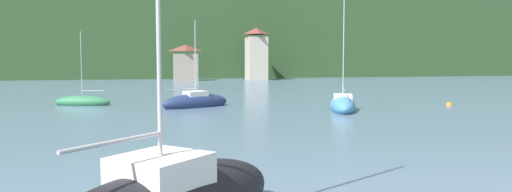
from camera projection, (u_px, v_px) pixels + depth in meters
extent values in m
cube|color=#2D4C28|center=(176.00, 27.00, 113.52)|extent=(352.00, 56.83, 21.21)
ellipsoid|color=#264223|center=(220.00, 43.00, 130.13)|extent=(246.40, 39.78, 43.34)
cube|color=gray|center=(186.00, 67.00, 80.16)|extent=(3.87, 3.03, 4.40)
pyramid|color=brown|center=(185.00, 48.00, 79.90)|extent=(4.06, 3.18, 1.06)
cube|color=#BCB29E|center=(256.00, 59.00, 83.20)|extent=(3.14, 4.55, 7.23)
pyramid|color=brown|center=(256.00, 31.00, 82.82)|extent=(3.30, 4.78, 1.10)
ellipsoid|color=teal|center=(343.00, 106.00, 37.20)|extent=(3.82, 6.52, 1.53)
cylinder|color=#B7B7BC|center=(344.00, 50.00, 36.85)|extent=(0.07, 0.07, 7.57)
cylinder|color=#ADADB2|center=(344.00, 89.00, 35.84)|extent=(0.89, 2.42, 0.07)
cube|color=silver|center=(343.00, 97.00, 37.15)|extent=(1.78, 1.87, 0.45)
cylinder|color=#ADADB2|center=(115.00, 142.00, 9.87)|extent=(1.88, 1.97, 0.09)
cube|color=silver|center=(161.00, 173.00, 11.06)|extent=(2.58, 2.59, 0.80)
ellipsoid|color=navy|center=(196.00, 103.00, 39.50)|extent=(6.10, 4.27, 1.50)
cylinder|color=#B7B7BC|center=(195.00, 59.00, 39.21)|extent=(0.07, 0.07, 6.18)
cylinder|color=#ADADB2|center=(181.00, 89.00, 38.57)|extent=(2.40, 1.27, 0.06)
cube|color=silver|center=(196.00, 94.00, 39.44)|extent=(2.09, 1.85, 0.53)
ellipsoid|color=#2D754C|center=(82.00, 102.00, 40.96)|extent=(4.95, 2.67, 1.09)
cylinder|color=#B7B7BC|center=(81.00, 65.00, 40.70)|extent=(0.06, 0.06, 5.59)
cylinder|color=#ADADB2|center=(93.00, 91.00, 40.82)|extent=(1.77, 0.52, 0.05)
sphere|color=orange|center=(449.00, 105.00, 40.89)|extent=(0.53, 0.53, 0.53)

